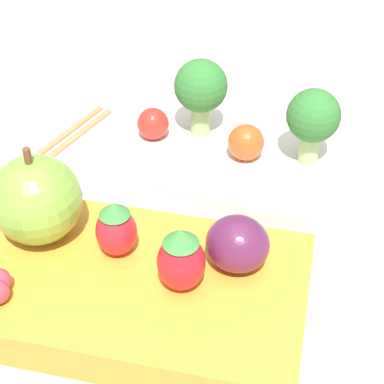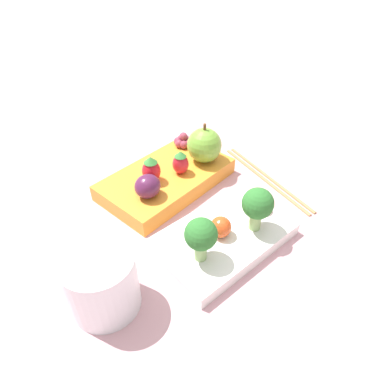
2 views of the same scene
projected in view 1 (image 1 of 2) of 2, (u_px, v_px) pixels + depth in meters
ground_plane at (189, 230)px, 0.46m from camera, size 4.00×4.00×0.00m
bento_box_savoury at (238, 165)px, 0.50m from camera, size 0.18×0.12×0.02m
bento_box_fruit at (134, 290)px, 0.39m from camera, size 0.22×0.14×0.03m
broccoli_floret_0 at (313, 118)px, 0.46m from camera, size 0.04×0.04×0.06m
broccoli_floret_1 at (201, 89)px, 0.49m from camera, size 0.04×0.04×0.06m
cherry_tomato_0 at (153, 124)px, 0.51m from camera, size 0.03×0.03×0.03m
cherry_tomato_1 at (246, 142)px, 0.48m from camera, size 0.03×0.03×0.03m
apple at (36, 199)px, 0.40m from camera, size 0.06×0.06×0.07m
strawberry_0 at (181, 259)px, 0.37m from camera, size 0.03×0.03×0.04m
strawberry_1 at (116, 229)px, 0.39m from camera, size 0.03×0.03×0.04m
plum at (238, 244)px, 0.38m from camera, size 0.04×0.04×0.03m
chopsticks_pair at (25, 168)px, 0.51m from camera, size 0.06×0.21×0.01m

